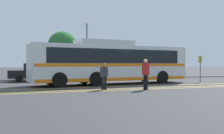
# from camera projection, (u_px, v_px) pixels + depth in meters

# --- Properties ---
(ground_plane) EXTENTS (220.00, 220.00, 0.00)m
(ground_plane) POSITION_uv_depth(u_px,v_px,m) (110.00, 84.00, 19.79)
(ground_plane) COLOR #38383A
(lane_strip_0) EXTENTS (32.17, 0.20, 0.01)m
(lane_strip_0) POSITION_uv_depth(u_px,v_px,m) (122.00, 86.00, 17.81)
(lane_strip_0) COLOR gold
(lane_strip_0) RESTS_ON ground_plane
(lane_strip_1) EXTENTS (32.17, 0.20, 0.01)m
(lane_strip_1) POSITION_uv_depth(u_px,v_px,m) (132.00, 88.00, 16.30)
(lane_strip_1) COLOR gold
(lane_strip_1) RESTS_ON ground_plane
(lane_strip_2) EXTENTS (32.17, 0.20, 0.01)m
(lane_strip_2) POSITION_uv_depth(u_px,v_px,m) (137.00, 90.00, 15.60)
(lane_strip_2) COLOR gold
(lane_strip_2) RESTS_ON ground_plane
(curb_strip) EXTENTS (40.17, 0.36, 0.15)m
(curb_strip) POSITION_uv_depth(u_px,v_px,m) (91.00, 79.00, 25.98)
(curb_strip) COLOR #99999E
(curb_strip) RESTS_ON ground_plane
(transit_bus) EXTENTS (12.67, 4.10, 3.28)m
(transit_bus) POSITION_uv_depth(u_px,v_px,m) (112.00, 62.00, 19.87)
(transit_bus) COLOR silver
(transit_bus) RESTS_ON ground_plane
(parked_car_1) EXTENTS (4.83, 2.09, 1.58)m
(parked_car_1) POSITION_uv_depth(u_px,v_px,m) (37.00, 72.00, 23.04)
(parked_car_1) COLOR black
(parked_car_1) RESTS_ON ground_plane
(pedestrian_0) EXTENTS (0.43, 0.25, 1.56)m
(pedestrian_0) POSITION_uv_depth(u_px,v_px,m) (104.00, 75.00, 15.43)
(pedestrian_0) COLOR black
(pedestrian_0) RESTS_ON ground_plane
(pedestrian_2) EXTENTS (0.34, 0.47, 1.82)m
(pedestrian_2) POSITION_uv_depth(u_px,v_px,m) (146.00, 72.00, 15.47)
(pedestrian_2) COLOR black
(pedestrian_2) RESTS_ON ground_plane
(bus_stop_sign) EXTENTS (0.08, 0.40, 2.24)m
(bus_stop_sign) POSITION_uv_depth(u_px,v_px,m) (200.00, 65.00, 22.04)
(bus_stop_sign) COLOR #59595E
(bus_stop_sign) RESTS_ON ground_plane
(street_lamp) EXTENTS (0.41, 0.41, 5.90)m
(street_lamp) POSITION_uv_depth(u_px,v_px,m) (87.00, 41.00, 27.04)
(street_lamp) COLOR #59595E
(street_lamp) RESTS_ON ground_plane
(tree_1) EXTENTS (3.28, 3.28, 5.24)m
(tree_1) POSITION_uv_depth(u_px,v_px,m) (62.00, 46.00, 29.59)
(tree_1) COLOR #513823
(tree_1) RESTS_ON ground_plane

